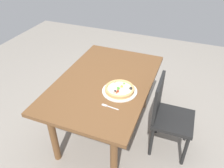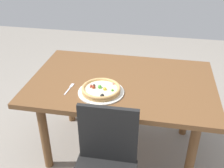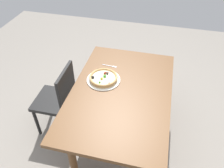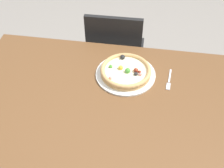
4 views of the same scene
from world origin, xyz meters
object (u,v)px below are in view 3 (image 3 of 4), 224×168
at_px(dining_table, 121,98).
at_px(fork, 111,66).
at_px(pizza, 103,78).
at_px(chair_near, 59,98).
at_px(plate, 104,80).

relative_size(dining_table, fork, 8.77).
relative_size(pizza, fork, 1.73).
bearing_deg(dining_table, fork, -152.61).
height_order(dining_table, chair_near, chair_near).
bearing_deg(dining_table, chair_near, -90.08).
distance_m(dining_table, plate, 0.26).
bearing_deg(dining_table, plate, -120.96).
xyz_separation_m(dining_table, plate, (-0.12, -0.21, 0.10)).
bearing_deg(chair_near, fork, -54.10).
bearing_deg(plate, chair_near, -75.58).
height_order(dining_table, pizza, pizza).
bearing_deg(pizza, plate, 78.80).
xyz_separation_m(dining_table, pizza, (-0.12, -0.21, 0.12)).
bearing_deg(plate, fork, 176.47).
xyz_separation_m(plate, fork, (-0.25, 0.02, -0.00)).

